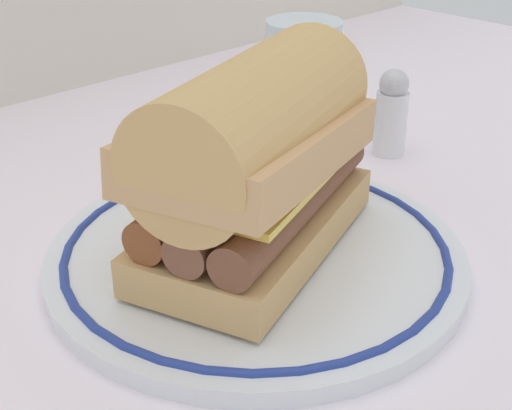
{
  "coord_description": "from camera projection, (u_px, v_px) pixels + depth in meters",
  "views": [
    {
      "loc": [
        -0.28,
        -0.3,
        0.26
      ],
      "look_at": [
        0.01,
        -0.01,
        0.04
      ],
      "focal_mm": 50.36,
      "sensor_mm": 36.0,
      "label": 1
    }
  ],
  "objects": [
    {
      "name": "drinking_glass",
      "position": [
        303.0,
        85.0,
        0.68
      ],
      "size": [
        0.07,
        0.07,
        0.11
      ],
      "color": "silver",
      "rests_on": "ground_plane"
    },
    {
      "name": "salt_shaker",
      "position": [
        391.0,
        113.0,
        0.64
      ],
      "size": [
        0.03,
        0.03,
        0.08
      ],
      "color": "white",
      "rests_on": "ground_plane"
    },
    {
      "name": "sausage_sandwich",
      "position": [
        256.0,
        157.0,
        0.45
      ],
      "size": [
        0.21,
        0.15,
        0.13
      ],
      "rotation": [
        0.0,
        0.0,
        0.34
      ],
      "color": "tan",
      "rests_on": "plate"
    },
    {
      "name": "ground_plane",
      "position": [
        242.0,
        264.0,
        0.49
      ],
      "size": [
        1.5,
        1.5,
        0.0
      ],
      "primitive_type": "plane",
      "color": "white"
    },
    {
      "name": "plate",
      "position": [
        256.0,
        254.0,
        0.49
      ],
      "size": [
        0.28,
        0.28,
        0.01
      ],
      "color": "white",
      "rests_on": "ground_plane"
    }
  ]
}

